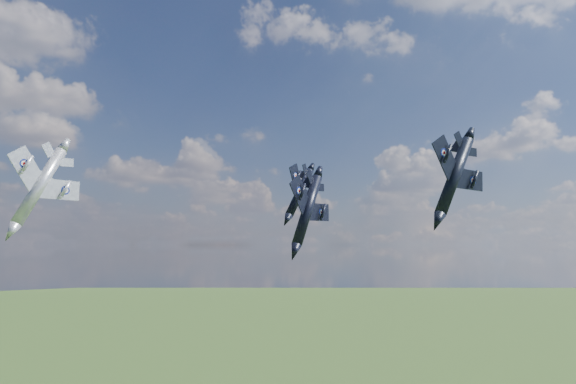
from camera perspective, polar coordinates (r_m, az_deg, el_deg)
jet_lead_navy at (r=84.80m, az=1.97°, el=-1.84°), size 16.26×19.08×8.29m
jet_right_navy at (r=77.21m, az=16.56°, el=1.59°), size 11.99×16.43×8.77m
jet_high_navy at (r=98.28m, az=1.20°, el=-0.04°), size 14.77×17.43×8.99m
jet_left_silver at (r=66.48m, az=-23.94°, el=0.56°), size 12.27×14.96×6.92m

